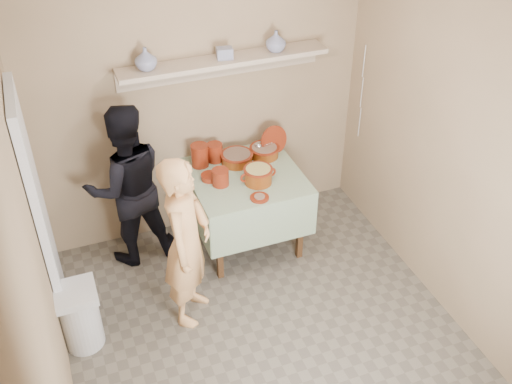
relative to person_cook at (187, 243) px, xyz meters
name	(u,v)px	position (x,y,z in m)	size (l,w,h in m)	color
ground	(272,347)	(0.48, -0.59, -0.74)	(3.50, 3.50, 0.00)	#61594C
tile_panel	(42,217)	(-0.98, 0.36, 0.26)	(0.06, 0.70, 2.00)	silver
plate_stack_a	(200,155)	(0.40, 0.98, 0.12)	(0.16, 0.16, 0.21)	#671A0B
plate_stack_b	(215,152)	(0.55, 1.01, 0.10)	(0.14, 0.14, 0.17)	#671A0B
bowl_stack	(220,177)	(0.47, 0.62, 0.09)	(0.15, 0.15, 0.15)	#671A0B
empty_bowl	(210,177)	(0.41, 0.73, 0.04)	(0.16, 0.16, 0.05)	#671A0B
propped_lid	(274,140)	(1.11, 0.96, 0.14)	(0.28, 0.28, 0.02)	#671A0B
vase_right	(276,41)	(1.13, 1.02, 1.07)	(0.17, 0.17, 0.18)	navy
vase_left	(146,59)	(0.03, 1.04, 1.07)	(0.18, 0.18, 0.18)	navy
ceramic_box	(225,53)	(0.68, 1.03, 1.02)	(0.13, 0.09, 0.09)	navy
person_cook	(187,243)	(0.00, 0.00, 0.00)	(0.54, 0.36, 1.49)	tan
person_helper	(127,186)	(-0.28, 0.88, 0.02)	(0.74, 0.58, 1.52)	black
room_shell	(276,176)	(0.48, -0.59, 0.87)	(3.04, 3.54, 2.62)	#9A7F5E
serving_table	(245,185)	(0.73, 0.69, -0.10)	(0.97, 0.97, 0.76)	#4C2D16
cazuela_meat_a	(237,157)	(0.72, 0.90, 0.08)	(0.30, 0.30, 0.10)	#60270B
cazuela_meat_b	(264,151)	(0.99, 0.91, 0.08)	(0.28, 0.28, 0.10)	#60270B
ladle	(259,146)	(0.95, 0.93, 0.13)	(0.08, 0.26, 0.19)	silver
cazuela_rice	(258,174)	(0.79, 0.54, 0.10)	(0.33, 0.25, 0.14)	#60270B
front_plate	(260,197)	(0.71, 0.31, 0.03)	(0.16, 0.16, 0.03)	#671A0B
wall_shelf	(223,62)	(0.68, 1.06, 0.93)	(1.80, 0.25, 0.21)	tan
trash_bin	(80,317)	(-0.88, -0.02, -0.46)	(0.32, 0.32, 0.56)	silver
electrical_cord	(362,93)	(1.95, 0.89, 0.51)	(0.01, 0.05, 0.90)	silver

